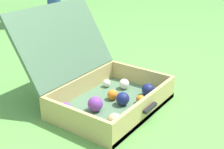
{
  "coord_description": "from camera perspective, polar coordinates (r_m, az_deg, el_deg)",
  "views": [
    {
      "loc": [
        -1.21,
        -0.79,
        0.82
      ],
      "look_at": [
        -0.02,
        0.05,
        0.19
      ],
      "focal_mm": 49.71,
      "sensor_mm": 36.0,
      "label": 1
    }
  ],
  "objects": [
    {
      "name": "open_suitcase",
      "position": [
        1.67,
        -2.5,
        -1.77
      ],
      "size": [
        0.61,
        0.69,
        0.5
      ],
      "color": "#4C7051",
      "rests_on": "ground"
    },
    {
      "name": "ground_plane",
      "position": [
        1.66,
        1.96,
        -6.32
      ],
      "size": [
        16.0,
        16.0,
        0.0
      ],
      "primitive_type": "plane",
      "color": "#569342"
    }
  ]
}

